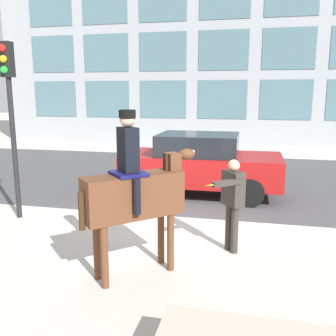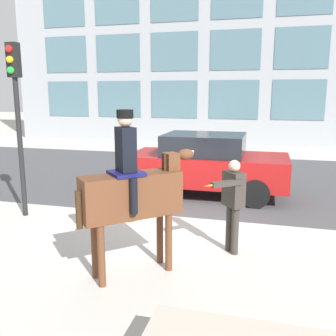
# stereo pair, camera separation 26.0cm
# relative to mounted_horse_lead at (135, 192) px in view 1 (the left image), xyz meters

# --- Properties ---
(ground_plane) EXTENTS (80.00, 80.00, 0.00)m
(ground_plane) POSITION_rel_mounted_horse_lead_xyz_m (0.05, 2.30, -1.32)
(ground_plane) COLOR #B2AFA8
(road_surface) EXTENTS (25.74, 8.50, 0.01)m
(road_surface) POSITION_rel_mounted_horse_lead_xyz_m (0.05, 7.05, -1.31)
(road_surface) COLOR #444447
(road_surface) RESTS_ON ground_plane
(office_building_facade) EXTENTS (25.74, 0.33, 14.33)m
(office_building_facade) POSITION_rel_mounted_horse_lead_xyz_m (0.05, 15.30, 5.86)
(office_building_facade) COLOR #93999E
(office_building_facade) RESTS_ON ground_plane
(mounted_horse_lead) EXTENTS (1.56, 1.48, 2.52)m
(mounted_horse_lead) POSITION_rel_mounted_horse_lead_xyz_m (0.00, 0.00, 0.00)
(mounted_horse_lead) COLOR #59331E
(mounted_horse_lead) RESTS_ON ground_plane
(pedestrian_bystander) EXTENTS (0.65, 0.84, 1.65)m
(pedestrian_bystander) POSITION_rel_mounted_horse_lead_xyz_m (1.38, 1.17, -0.35)
(pedestrian_bystander) COLOR #332D28
(pedestrian_bystander) RESTS_ON ground_plane
(street_car_near_lane) EXTENTS (4.23, 2.02, 1.67)m
(street_car_near_lane) POSITION_rel_mounted_horse_lead_xyz_m (0.34, 4.85, -0.45)
(street_car_near_lane) COLOR maroon
(street_car_near_lane) RESTS_ON ground_plane
(traffic_light) EXTENTS (0.24, 0.29, 3.80)m
(traffic_light) POSITION_rel_mounted_horse_lead_xyz_m (-3.39, 1.99, 1.25)
(traffic_light) COLOR black
(traffic_light) RESTS_ON ground_plane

